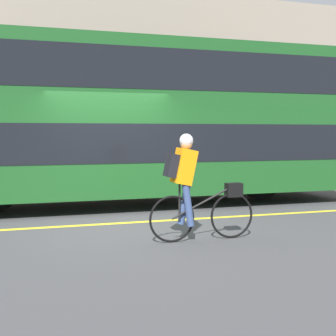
{
  "coord_description": "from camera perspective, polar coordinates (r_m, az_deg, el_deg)",
  "views": [
    {
      "loc": [
        -1.66,
        -8.26,
        1.7
      ],
      "look_at": [
        0.98,
        0.24,
        1.02
      ],
      "focal_mm": 50.0,
      "sensor_mm": 36.0,
      "label": 1
    }
  ],
  "objects": [
    {
      "name": "ground_plane",
      "position": [
        8.6,
        -5.81,
        -7.04
      ],
      "size": [
        80.0,
        80.0,
        0.0
      ],
      "primitive_type": "plane",
      "color": "#424244"
    },
    {
      "name": "road_center_line",
      "position": [
        8.84,
        -6.14,
        -6.71
      ],
      "size": [
        50.0,
        0.14,
        0.01
      ],
      "primitive_type": "cube",
      "color": "yellow",
      "rests_on": "ground_plane"
    },
    {
      "name": "sidewalk_curb",
      "position": [
        14.05,
        -10.34,
        -2.38
      ],
      "size": [
        60.0,
        2.57,
        0.12
      ],
      "color": "gray",
      "rests_on": "ground_plane"
    },
    {
      "name": "building_facade",
      "position": [
        15.45,
        -11.15,
        9.87
      ],
      "size": [
        60.0,
        0.3,
        6.39
      ],
      "color": "gray",
      "rests_on": "ground_plane"
    },
    {
      "name": "bus",
      "position": [
        10.92,
        -3.62,
        6.32
      ],
      "size": [
        10.27,
        2.57,
        3.7
      ],
      "color": "black",
      "rests_on": "ground_plane"
    },
    {
      "name": "cyclist_on_bike",
      "position": [
        7.27,
        2.94,
        -1.96
      ],
      "size": [
        1.74,
        0.32,
        1.68
      ],
      "color": "black",
      "rests_on": "ground_plane"
    }
  ]
}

